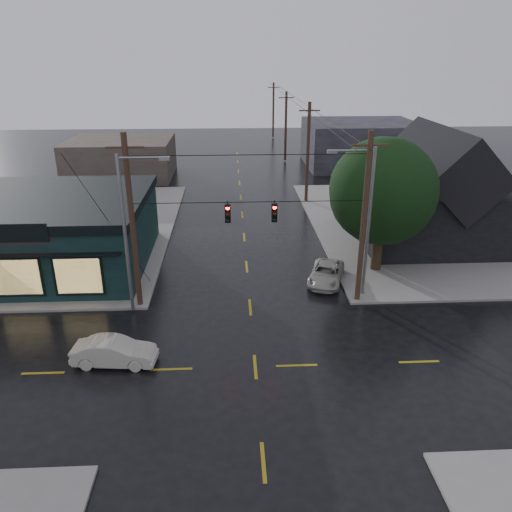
{
  "coord_description": "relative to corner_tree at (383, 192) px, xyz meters",
  "views": [
    {
      "loc": [
        -0.99,
        -20.05,
        14.02
      ],
      "look_at": [
        0.3,
        5.06,
        3.66
      ],
      "focal_mm": 35.0,
      "sensor_mm": 36.0,
      "label": 1
    }
  ],
  "objects": [
    {
      "name": "streetlight_ne",
      "position": [
        -1.84,
        -3.72,
        -5.58
      ],
      "size": [
        5.4,
        0.3,
        9.15
      ],
      "primitive_type": null,
      "color": "gray",
      "rests_on": "ground"
    },
    {
      "name": "utility_pole_far_a",
      "position": [
        -2.34,
        17.08,
        -5.58
      ],
      "size": [
        2.0,
        0.32,
        9.65
      ],
      "primitive_type": null,
      "color": "#332316",
      "rests_on": "ground"
    },
    {
      "name": "utility_pole_ne",
      "position": [
        -2.34,
        -4.42,
        -5.58
      ],
      "size": [
        2.0,
        0.32,
        10.15
      ],
      "primitive_type": null,
      "color": "#332316",
      "rests_on": "ground"
    },
    {
      "name": "suv_silver",
      "position": [
        -3.74,
        -1.69,
        -4.98
      ],
      "size": [
        3.23,
        4.72,
        1.2
      ],
      "primitive_type": "imported",
      "rotation": [
        0.0,
        0.0,
        -0.32
      ],
      "color": "#A9A79C",
      "rests_on": "ground"
    },
    {
      "name": "sidewalk_ne",
      "position": [
        11.16,
        9.08,
        -5.51
      ],
      "size": [
        28.0,
        28.0,
        0.15
      ],
      "primitive_type": "cube",
      "color": "gray",
      "rests_on": "ground"
    },
    {
      "name": "bg_building_west",
      "position": [
        -22.84,
        29.08,
        -3.38
      ],
      "size": [
        12.0,
        10.0,
        4.4
      ],
      "primitive_type": "cube",
      "color": "#3F312D",
      "rests_on": "ground"
    },
    {
      "name": "utility_pole_far_b",
      "position": [
        -2.34,
        37.08,
        -5.58
      ],
      "size": [
        2.0,
        0.32,
        9.15
      ],
      "primitive_type": null,
      "color": "#332316",
      "rests_on": "ground"
    },
    {
      "name": "sedan_cream",
      "position": [
        -15.57,
        -10.3,
        -4.92
      ],
      "size": [
        4.11,
        1.76,
        1.32
      ],
      "primitive_type": "imported",
      "rotation": [
        0.0,
        0.0,
        1.48
      ],
      "color": "beige",
      "rests_on": "ground"
    },
    {
      "name": "utility_pole_far_c",
      "position": [
        -2.34,
        57.08,
        -5.58
      ],
      "size": [
        2.0,
        0.32,
        9.15
      ],
      "primitive_type": null,
      "color": "#332316",
      "rests_on": "ground"
    },
    {
      "name": "bg_building_east",
      "position": [
        7.16,
        34.08,
        -2.78
      ],
      "size": [
        14.0,
        12.0,
        5.6
      ],
      "primitive_type": "cube",
      "color": "black",
      "rests_on": "ground"
    },
    {
      "name": "ground_plane",
      "position": [
        -8.84,
        -10.92,
        -5.58
      ],
      "size": [
        160.0,
        160.0,
        0.0
      ],
      "primitive_type": "plane",
      "color": "black"
    },
    {
      "name": "span_signal_assembly",
      "position": [
        -8.74,
        -4.42,
        0.12
      ],
      "size": [
        13.0,
        0.48,
        1.23
      ],
      "color": "black",
      "rests_on": "ground"
    },
    {
      "name": "ne_building",
      "position": [
        6.16,
        6.08,
        -1.11
      ],
      "size": [
        12.6,
        11.6,
        8.75
      ],
      "color": "black",
      "rests_on": "ground"
    },
    {
      "name": "pizza_shop",
      "position": [
        -23.84,
        2.03,
        -3.02
      ],
      "size": [
        16.3,
        12.34,
        4.9
      ],
      "color": "black",
      "rests_on": "ground"
    },
    {
      "name": "streetlight_nw",
      "position": [
        -15.64,
        -5.12,
        -5.58
      ],
      "size": [
        5.4,
        0.3,
        9.15
      ],
      "primitive_type": null,
      "color": "gray",
      "rests_on": "ground"
    },
    {
      "name": "corner_tree",
      "position": [
        0.0,
        0.0,
        0.0
      ],
      "size": [
        7.01,
        7.01,
        8.96
      ],
      "color": "black",
      "rests_on": "ground"
    },
    {
      "name": "utility_pole_nw",
      "position": [
        -15.34,
        -4.42,
        -5.58
      ],
      "size": [
        2.0,
        0.32,
        10.15
      ],
      "primitive_type": null,
      "color": "#332316",
      "rests_on": "ground"
    },
    {
      "name": "sidewalk_nw",
      "position": [
        -28.84,
        9.08,
        -5.51
      ],
      "size": [
        28.0,
        28.0,
        0.15
      ],
      "primitive_type": "cube",
      "color": "gray",
      "rests_on": "ground"
    }
  ]
}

